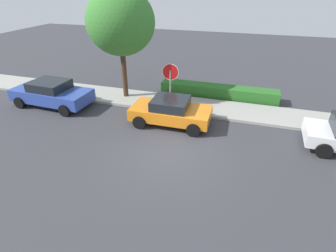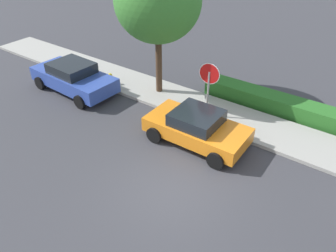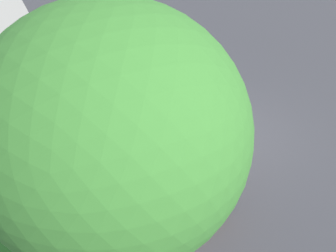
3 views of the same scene
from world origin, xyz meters
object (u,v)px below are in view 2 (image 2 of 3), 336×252
(parked_car_blue, at_px, (73,77))
(fire_hydrant, at_px, (111,80))
(stop_sign, at_px, (209,81))
(street_tree_near_corner, at_px, (158,1))
(parked_car_orange, at_px, (197,127))

(parked_car_blue, relative_size, fire_hydrant, 6.30)
(fire_hydrant, bearing_deg, stop_sign, 2.34)
(stop_sign, distance_m, fire_hydrant, 5.56)
(parked_car_blue, distance_m, street_tree_near_corner, 5.49)
(stop_sign, xyz_separation_m, parked_car_orange, (0.53, -1.68, -1.07))
(stop_sign, bearing_deg, parked_car_blue, -166.31)
(fire_hydrant, bearing_deg, street_tree_near_corner, 16.28)
(parked_car_orange, bearing_deg, fire_hydrant, 166.08)
(parked_car_blue, xyz_separation_m, street_tree_near_corner, (3.58, 2.08, 3.60))
(parked_car_orange, height_order, fire_hydrant, parked_car_orange)
(stop_sign, height_order, fire_hydrant, stop_sign)
(parked_car_blue, bearing_deg, stop_sign, 13.69)
(parked_car_blue, bearing_deg, street_tree_near_corner, 30.18)
(stop_sign, distance_m, street_tree_near_corner, 3.90)
(street_tree_near_corner, xyz_separation_m, fire_hydrant, (-2.49, -0.73, -3.97))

